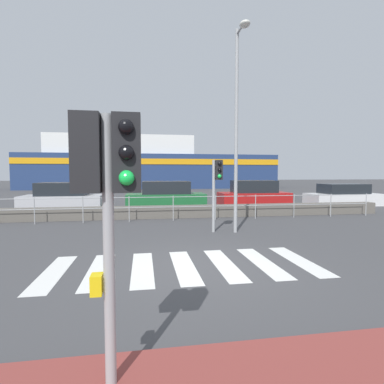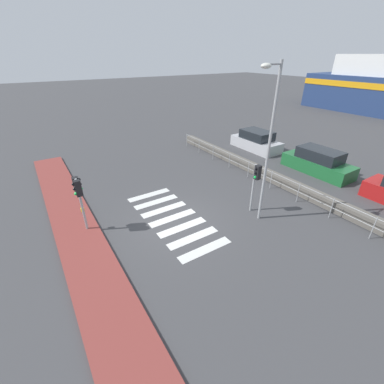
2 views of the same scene
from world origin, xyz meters
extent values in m
plane|color=#424244|center=(0.00, 0.00, 0.00)|extent=(160.00, 160.00, 0.00)
cube|color=brown|center=(0.00, -4.10, 0.06)|extent=(24.00, 1.80, 0.12)
cube|color=silver|center=(-3.09, 0.00, 0.00)|extent=(0.45, 2.40, 0.01)
cube|color=silver|center=(-2.19, 0.00, 0.00)|extent=(0.45, 2.40, 0.01)
cube|color=silver|center=(-1.29, 0.00, 0.00)|extent=(0.45, 2.40, 0.01)
cube|color=silver|center=(-0.39, 0.00, 0.00)|extent=(0.45, 2.40, 0.01)
cube|color=silver|center=(0.51, 0.00, 0.00)|extent=(0.45, 2.40, 0.01)
cube|color=silver|center=(1.41, 0.00, 0.00)|extent=(0.45, 2.40, 0.01)
cube|color=silver|center=(2.31, 0.00, 0.00)|extent=(0.45, 2.40, 0.01)
cube|color=#605B54|center=(0.00, 7.17, 0.27)|extent=(20.52, 0.55, 0.55)
cylinder|color=#9EA0A3|center=(0.00, 6.29, 1.02)|extent=(18.47, 0.03, 0.03)
cylinder|color=#9EA0A3|center=(0.00, 6.29, 0.59)|extent=(18.47, 0.03, 0.03)
cylinder|color=#9EA0A3|center=(-9.23, 6.29, 0.54)|extent=(0.04, 0.04, 1.07)
cylinder|color=#9EA0A3|center=(-7.39, 6.29, 0.54)|extent=(0.04, 0.04, 1.07)
cylinder|color=#9EA0A3|center=(-5.54, 6.29, 0.54)|extent=(0.04, 0.04, 1.07)
cylinder|color=#9EA0A3|center=(-3.69, 6.29, 0.54)|extent=(0.04, 0.04, 1.07)
cylinder|color=#9EA0A3|center=(-1.85, 6.29, 0.54)|extent=(0.04, 0.04, 1.07)
cylinder|color=#9EA0A3|center=(0.00, 6.29, 0.54)|extent=(0.04, 0.04, 1.07)
cylinder|color=#9EA0A3|center=(1.85, 6.29, 0.54)|extent=(0.04, 0.04, 1.07)
cylinder|color=#9EA0A3|center=(3.69, 6.29, 0.54)|extent=(0.04, 0.04, 1.07)
cylinder|color=#9EA0A3|center=(5.54, 6.29, 0.54)|extent=(0.04, 0.04, 1.07)
cylinder|color=#9EA0A3|center=(-1.56, -3.67, 1.27)|extent=(0.10, 0.10, 2.55)
cube|color=black|center=(-1.73, -3.67, 2.21)|extent=(0.24, 0.24, 0.68)
sphere|color=black|center=(-1.73, -3.53, 2.42)|extent=(0.13, 0.13, 0.13)
sphere|color=black|center=(-1.73, -3.53, 2.21)|extent=(0.13, 0.13, 0.13)
sphere|color=#19D84C|center=(-1.73, -3.53, 2.00)|extent=(0.13, 0.13, 0.13)
cube|color=black|center=(-1.39, -3.67, 2.21)|extent=(0.24, 0.24, 0.68)
sphere|color=black|center=(-1.39, -3.81, 2.42)|extent=(0.13, 0.13, 0.13)
sphere|color=black|center=(-1.39, -3.81, 2.21)|extent=(0.13, 0.13, 0.13)
sphere|color=#19D84C|center=(-1.39, -3.81, 2.00)|extent=(0.13, 0.13, 0.13)
cube|color=yellow|center=(-1.67, -3.67, 1.05)|extent=(0.10, 0.14, 0.18)
cylinder|color=#9EA0A3|center=(1.13, 3.63, 1.24)|extent=(0.10, 0.10, 2.48)
cube|color=black|center=(1.30, 3.63, 2.14)|extent=(0.24, 0.24, 0.68)
sphere|color=black|center=(1.30, 3.49, 2.36)|extent=(0.13, 0.13, 0.13)
sphere|color=black|center=(1.30, 3.49, 2.14)|extent=(0.13, 0.13, 0.13)
sphere|color=#19D84C|center=(1.30, 3.49, 1.93)|extent=(0.13, 0.13, 0.13)
cylinder|color=#9EA0A3|center=(1.87, 3.46, 3.40)|extent=(0.12, 0.12, 6.79)
cylinder|color=#9EA0A3|center=(1.87, 3.08, 6.64)|extent=(0.07, 0.77, 0.07)
ellipsoid|color=silver|center=(1.87, 2.70, 6.59)|extent=(0.32, 0.42, 0.19)
cube|color=#BCBCC1|center=(-5.57, 10.71, 0.42)|extent=(4.15, 1.89, 0.84)
cube|color=#1E2328|center=(-5.57, 10.71, 1.18)|extent=(2.49, 1.66, 0.69)
cube|color=#1E6633|center=(0.02, 10.71, 0.43)|extent=(4.46, 1.76, 0.86)
cube|color=#1E2328|center=(0.02, 10.71, 1.22)|extent=(2.67, 1.55, 0.71)
camera|label=1|loc=(-1.26, -6.37, 2.04)|focal=28.00mm
camera|label=2|loc=(8.74, -4.78, 6.96)|focal=24.00mm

